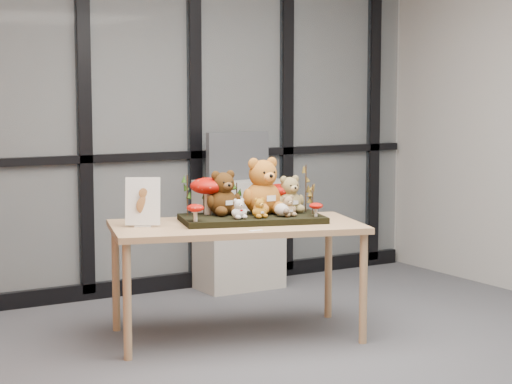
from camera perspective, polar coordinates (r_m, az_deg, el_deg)
floor at (r=5.13m, az=4.50°, el=-11.43°), size 5.00×5.00×0.00m
room_shell at (r=4.88m, az=4.68°, el=7.69°), size 5.00×5.00×5.00m
glass_partition at (r=7.04m, az=-7.09°, el=5.15°), size 4.90×0.06×2.78m
display_table at (r=5.80m, az=-1.22°, el=-2.60°), size 1.70×1.18×0.72m
diorama_tray at (r=5.87m, az=-0.25°, el=-1.65°), size 0.98×0.68×0.04m
bear_pooh_yellow at (r=5.94m, az=0.41°, el=0.57°), size 0.37×0.35×0.40m
bear_brown_medium at (r=5.90m, az=-2.05°, el=0.10°), size 0.29×0.28×0.31m
bear_tan_back at (r=6.00m, az=2.07°, el=-0.01°), size 0.25×0.23×0.27m
bear_small_yellow at (r=5.76m, az=0.21°, el=-0.92°), size 0.13×0.12×0.14m
bear_white_bow at (r=5.72m, az=-1.07°, el=-0.97°), size 0.13×0.12×0.14m
bear_beige_small at (r=5.83m, az=1.98°, el=-0.80°), size 0.14×0.13×0.15m
plush_cream_hedgehog at (r=5.82m, az=1.61°, el=-1.07°), size 0.09×0.08×0.09m
mushroom_back_left at (r=5.93m, az=-2.96°, el=-0.12°), size 0.23×0.23×0.26m
mushroom_back_right at (r=6.04m, az=1.42°, el=-0.27°), size 0.18×0.18×0.20m
mushroom_front_left at (r=5.62m, az=-3.75°, el=-1.23°), size 0.11×0.11×0.12m
mushroom_front_right at (r=5.84m, az=3.71°, el=-1.04°), size 0.09×0.09×0.10m
sprig_green_far_left at (r=5.89m, az=-4.25°, el=-0.19°), size 0.05×0.05×0.26m
sprig_green_mid_left at (r=5.96m, az=-3.23°, el=-0.19°), size 0.05×0.05×0.24m
sprig_dry_far_right at (r=6.05m, az=3.09°, el=0.23°), size 0.05×0.05×0.31m
sprig_dry_mid_right at (r=5.95m, az=3.51°, el=-0.44°), size 0.05×0.05×0.19m
sprig_green_centre at (r=6.01m, az=-1.20°, el=-0.34°), size 0.05×0.05×0.19m
sign_holder at (r=5.69m, az=-6.98°, el=-0.72°), size 0.22×0.16×0.30m
label_card at (r=5.51m, az=-0.01°, el=-2.39°), size 0.09×0.03×0.00m
cabinet at (r=7.25m, az=-1.04°, el=-2.62°), size 0.64×0.37×0.86m
monitor at (r=7.20m, az=-1.13°, el=2.24°), size 0.53×0.05×0.37m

